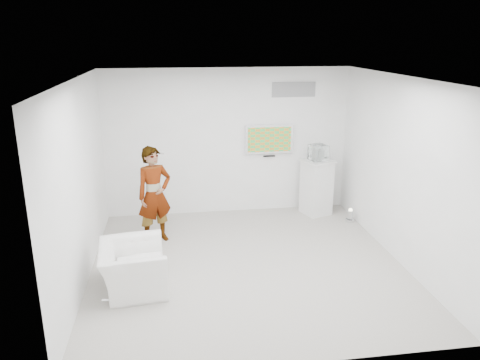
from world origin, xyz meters
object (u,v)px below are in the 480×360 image
at_px(armchair, 133,268).
at_px(tv, 269,139).
at_px(pedestal, 316,187).
at_px(person, 154,195).
at_px(floor_uplight, 350,215).

bearing_deg(armchair, tv, -47.28).
height_order(tv, pedestal, tv).
xyz_separation_m(tv, pedestal, (0.95, -0.36, -0.97)).
relative_size(tv, person, 0.57).
distance_m(tv, pedestal, 1.41).
bearing_deg(person, tv, 2.57).
height_order(armchair, floor_uplight, armchair).
distance_m(tv, person, 2.74).
relative_size(person, armchair, 1.66).
distance_m(tv, floor_uplight, 2.26).
relative_size(person, floor_uplight, 6.52).
bearing_deg(armchair, person, -15.49).
bearing_deg(person, floor_uplight, -20.87).
height_order(tv, person, tv).
bearing_deg(pedestal, armchair, -143.94).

